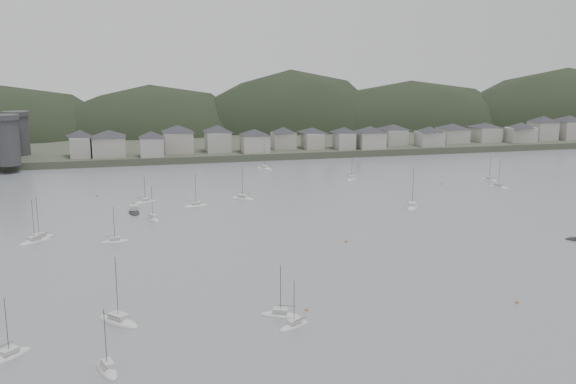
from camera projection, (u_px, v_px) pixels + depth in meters
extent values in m
plane|color=slate|center=(383.00, 302.00, 122.96)|extent=(900.00, 900.00, 0.00)
cube|color=#383D2D|center=(203.00, 128.00, 402.95)|extent=(900.00, 250.00, 3.00)
ellipsoid|color=black|center=(6.00, 159.00, 357.42)|extent=(138.98, 92.48, 81.13)
ellipsoid|color=black|center=(152.00, 154.00, 376.70)|extent=(132.08, 90.41, 79.74)
ellipsoid|color=black|center=(291.00, 153.00, 396.78)|extent=(133.88, 88.37, 101.41)
ellipsoid|color=black|center=(409.00, 146.00, 409.19)|extent=(165.81, 81.78, 82.55)
ellipsoid|color=black|center=(561.00, 145.00, 432.93)|extent=(177.60, 96.61, 102.57)
cylinder|color=#333335|center=(6.00, 143.00, 256.64)|extent=(10.00, 10.00, 18.00)
cylinder|color=#333335|center=(17.00, 136.00, 283.35)|extent=(10.00, 10.00, 17.00)
cube|color=#333335|center=(13.00, 145.00, 270.56)|extent=(3.50, 30.00, 12.00)
cube|color=#A5A096|center=(81.00, 147.00, 279.11)|extent=(8.34, 12.91, 8.59)
pyramid|color=#2A2A2F|center=(80.00, 133.00, 277.92)|extent=(15.78, 15.78, 3.01)
cube|color=#A5A096|center=(109.00, 146.00, 281.27)|extent=(13.68, 13.35, 8.36)
pyramid|color=#2A2A2F|center=(109.00, 133.00, 280.11)|extent=(20.07, 20.07, 2.93)
cube|color=gray|center=(152.00, 147.00, 280.42)|extent=(9.78, 10.20, 8.08)
pyramid|color=#2A2A2F|center=(151.00, 134.00, 279.30)|extent=(14.83, 14.83, 2.83)
cube|color=#A5A096|center=(178.00, 142.00, 292.29)|extent=(12.59, 13.33, 9.09)
pyramid|color=#2A2A2F|center=(178.00, 128.00, 291.03)|extent=(19.24, 19.24, 3.18)
cube|color=gray|center=(218.00, 142.00, 295.02)|extent=(10.74, 12.17, 8.87)
pyramid|color=#2A2A2F|center=(218.00, 128.00, 293.79)|extent=(17.01, 17.01, 3.10)
cube|color=#A5A096|center=(255.00, 144.00, 292.57)|extent=(11.63, 12.09, 7.69)
pyramid|color=#2A2A2F|center=(255.00, 132.00, 291.50)|extent=(17.61, 17.61, 2.69)
cube|color=#A5A096|center=(283.00, 140.00, 304.42)|extent=(10.37, 9.35, 7.44)
pyramid|color=#2A2A2F|center=(283.00, 130.00, 303.39)|extent=(14.65, 14.65, 2.60)
cube|color=#A5A096|center=(312.00, 140.00, 305.30)|extent=(8.24, 12.20, 7.22)
pyramid|color=#2A2A2F|center=(312.00, 130.00, 304.30)|extent=(15.17, 15.17, 2.53)
cube|color=gray|center=(344.00, 141.00, 303.55)|extent=(8.06, 10.91, 7.46)
pyramid|color=#2A2A2F|center=(344.00, 130.00, 302.52)|extent=(14.08, 14.08, 2.61)
cube|color=#A5A096|center=(370.00, 140.00, 305.00)|extent=(11.73, 11.78, 7.66)
pyramid|color=#2A2A2F|center=(370.00, 129.00, 303.94)|extent=(17.46, 17.46, 2.68)
cube|color=gray|center=(393.00, 137.00, 318.11)|extent=(10.19, 13.02, 7.33)
pyramid|color=#2A2A2F|center=(394.00, 127.00, 317.09)|extent=(17.23, 17.23, 2.57)
cube|color=gray|center=(429.00, 139.00, 313.25)|extent=(11.70, 9.81, 6.88)
pyramid|color=#2A2A2F|center=(430.00, 129.00, 312.29)|extent=(15.97, 15.97, 2.41)
cube|color=gray|center=(452.00, 135.00, 325.59)|extent=(12.83, 12.48, 7.00)
pyramid|color=#2A2A2F|center=(453.00, 126.00, 324.62)|extent=(18.79, 18.79, 2.45)
cube|color=gray|center=(485.00, 134.00, 330.39)|extent=(11.07, 13.50, 6.97)
pyramid|color=#2A2A2F|center=(485.00, 125.00, 329.42)|extent=(18.25, 18.25, 2.44)
cube|color=gray|center=(520.00, 135.00, 326.62)|extent=(13.75, 9.12, 7.34)
pyramid|color=#2A2A2F|center=(521.00, 125.00, 325.60)|extent=(16.97, 16.97, 2.57)
cube|color=gray|center=(543.00, 131.00, 336.32)|extent=(11.37, 11.57, 9.05)
pyramid|color=#2A2A2F|center=(544.00, 119.00, 335.07)|extent=(17.03, 17.03, 3.17)
cube|color=#A5A096|center=(569.00, 130.00, 339.23)|extent=(12.07, 13.43, 9.09)
pyramid|color=#2A2A2F|center=(570.00, 118.00, 337.97)|extent=(18.93, 18.93, 3.18)
ellipsoid|color=silver|center=(281.00, 316.00, 116.39)|extent=(7.71, 5.32, 1.48)
cube|color=#B8B9B4|center=(281.00, 310.00, 116.17)|extent=(3.04, 2.59, 0.70)
cylinder|color=#3F3F42|center=(281.00, 290.00, 115.40)|extent=(0.12, 0.12, 9.26)
cylinder|color=#3F3F42|center=(286.00, 306.00, 116.89)|extent=(3.05, 1.52, 0.10)
ellipsoid|color=silver|center=(489.00, 180.00, 242.66)|extent=(4.51, 7.31, 1.39)
cube|color=#B8B9B4|center=(489.00, 178.00, 242.45)|extent=(2.28, 2.82, 0.70)
cylinder|color=#3F3F42|center=(490.00, 168.00, 241.73)|extent=(0.12, 0.12, 8.71)
cylinder|color=#3F3F42|center=(490.00, 177.00, 241.12)|extent=(1.18, 2.98, 0.10)
ellipsoid|color=silver|center=(498.00, 188.00, 229.08)|extent=(6.41, 7.73, 1.54)
cube|color=#B8B9B4|center=(499.00, 185.00, 228.86)|extent=(2.93, 3.18, 0.70)
cylinder|color=#3F3F42|center=(499.00, 174.00, 228.06)|extent=(0.12, 0.12, 9.62)
cylinder|color=#3F3F42|center=(498.00, 184.00, 227.48)|extent=(2.06, 2.90, 0.10)
ellipsoid|color=silver|center=(352.00, 179.00, 244.43)|extent=(6.74, 7.25, 1.50)
cube|color=#B8B9B4|center=(352.00, 177.00, 244.21)|extent=(2.97, 3.07, 0.70)
cylinder|color=#3F3F42|center=(352.00, 167.00, 243.44)|extent=(0.12, 0.12, 9.39)
cylinder|color=#3F3F42|center=(349.00, 175.00, 244.86)|extent=(2.29, 2.62, 0.10)
ellipsoid|color=silver|center=(107.00, 370.00, 96.27)|extent=(4.39, 7.88, 1.50)
cube|color=#B8B9B4|center=(107.00, 364.00, 96.05)|extent=(2.32, 2.98, 0.70)
cylinder|color=#3F3F42|center=(105.00, 340.00, 95.27)|extent=(0.12, 0.12, 9.38)
cylinder|color=#3F3F42|center=(104.00, 364.00, 94.62)|extent=(1.04, 3.27, 0.10)
ellipsoid|color=silver|center=(115.00, 242.00, 162.39)|extent=(7.18, 2.71, 1.41)
cube|color=#B8B9B4|center=(115.00, 238.00, 162.18)|extent=(2.56, 1.71, 0.70)
cylinder|color=#3F3F42|center=(114.00, 224.00, 161.45)|extent=(0.12, 0.12, 8.81)
cylinder|color=#3F3F42|center=(109.00, 236.00, 161.85)|extent=(3.17, 0.30, 0.10)
ellipsoid|color=silver|center=(10.00, 357.00, 100.44)|extent=(7.16, 7.22, 1.54)
cube|color=#B8B9B4|center=(9.00, 351.00, 100.22)|extent=(3.10, 3.11, 0.70)
cylinder|color=#3F3F42|center=(7.00, 327.00, 99.42)|extent=(0.12, 0.12, 9.62)
cylinder|color=#3F3F42|center=(3.00, 345.00, 100.82)|extent=(2.50, 2.54, 0.10)
ellipsoid|color=silver|center=(243.00, 199.00, 211.29)|extent=(8.18, 7.15, 1.66)
cube|color=#B8B9B4|center=(242.00, 196.00, 211.06)|extent=(3.41, 3.21, 0.70)
cylinder|color=#3F3F42|center=(242.00, 183.00, 210.20)|extent=(0.12, 0.12, 10.35)
cylinder|color=#3F3F42|center=(246.00, 193.00, 212.08)|extent=(3.02, 2.35, 0.10)
ellipsoid|color=silver|center=(412.00, 208.00, 199.07)|extent=(7.78, 9.90, 1.95)
cube|color=#B8B9B4|center=(412.00, 204.00, 198.81)|extent=(3.62, 4.02, 0.70)
cylinder|color=#3F3F42|center=(413.00, 188.00, 197.80)|extent=(0.12, 0.12, 12.16)
cylinder|color=#3F3F42|center=(408.00, 201.00, 199.89)|extent=(2.40, 3.77, 0.10)
ellipsoid|color=silver|center=(264.00, 169.00, 267.48)|extent=(6.94, 8.30, 1.66)
cube|color=#B8B9B4|center=(264.00, 166.00, 267.25)|extent=(3.16, 3.42, 0.70)
cylinder|color=#3F3F42|center=(264.00, 156.00, 266.39)|extent=(0.12, 0.12, 10.36)
cylinder|color=#3F3F42|center=(266.00, 164.00, 268.50)|extent=(2.23, 3.10, 0.10)
ellipsoid|color=silver|center=(39.00, 239.00, 164.96)|extent=(8.16, 7.88, 1.72)
cube|color=#B8B9B4|center=(39.00, 235.00, 164.72)|extent=(3.49, 3.44, 0.70)
cylinder|color=#3F3F42|center=(38.00, 218.00, 163.83)|extent=(0.12, 0.12, 10.75)
cylinder|color=#3F3F42|center=(43.00, 233.00, 163.87)|extent=(2.90, 2.72, 0.10)
ellipsoid|color=silver|center=(35.00, 242.00, 162.29)|extent=(8.46, 7.55, 1.73)
cube|color=#B8B9B4|center=(35.00, 238.00, 162.05)|extent=(3.54, 3.37, 0.70)
cylinder|color=#3F3F42|center=(33.00, 221.00, 161.15)|extent=(0.12, 0.12, 10.79)
cylinder|color=#3F3F42|center=(39.00, 236.00, 161.30)|extent=(3.09, 2.51, 0.10)
ellipsoid|color=silver|center=(196.00, 206.00, 200.76)|extent=(8.36, 4.21, 1.60)
cube|color=#B8B9B4|center=(196.00, 203.00, 200.53)|extent=(3.11, 2.32, 0.70)
cylinder|color=#3F3F42|center=(196.00, 190.00, 199.70)|extent=(0.12, 0.12, 10.00)
cylinder|color=#3F3F42|center=(191.00, 201.00, 200.39)|extent=(3.54, 0.87, 0.10)
ellipsoid|color=silver|center=(119.00, 322.00, 113.57)|extent=(8.54, 8.97, 1.88)
cube|color=#B8B9B4|center=(118.00, 316.00, 113.32)|extent=(3.74, 3.82, 0.70)
cylinder|color=#3F3F42|center=(117.00, 290.00, 112.34)|extent=(0.12, 0.12, 11.73)
cylinder|color=#3F3F42|center=(111.00, 316.00, 111.75)|extent=(2.92, 3.19, 0.10)
ellipsoid|color=silver|center=(153.00, 219.00, 184.90)|extent=(4.87, 8.03, 1.53)
cube|color=#B8B9B4|center=(153.00, 216.00, 184.68)|extent=(2.48, 3.09, 0.70)
cylinder|color=#3F3F42|center=(152.00, 202.00, 183.89)|extent=(0.12, 0.12, 9.57)
cylinder|color=#3F3F42|center=(151.00, 215.00, 183.23)|extent=(1.24, 3.28, 0.10)
ellipsoid|color=silver|center=(145.00, 202.00, 206.20)|extent=(7.53, 4.92, 1.44)
cube|color=#B8B9B4|center=(145.00, 199.00, 205.99)|extent=(2.94, 2.44, 0.70)
cylinder|color=#3F3F42|center=(145.00, 188.00, 205.25)|extent=(0.12, 0.12, 9.00)
cylinder|color=#3F3F42|center=(141.00, 197.00, 206.08)|extent=(3.02, 1.35, 0.10)
ellipsoid|color=silver|center=(294.00, 326.00, 111.80)|extent=(6.67, 4.85, 1.29)
cube|color=#B8B9B4|center=(294.00, 321.00, 111.61)|extent=(2.66, 2.31, 0.70)
cylinder|color=#3F3F42|center=(294.00, 304.00, 110.94)|extent=(0.12, 0.12, 8.07)
cylinder|color=#3F3F42|center=(301.00, 319.00, 111.22)|extent=(2.62, 1.45, 0.10)
ellipsoid|color=black|center=(134.00, 213.00, 192.79)|extent=(3.65, 8.49, 1.82)
cube|color=#B8B9B4|center=(134.00, 208.00, 192.47)|extent=(2.51, 2.66, 1.40)
cylinder|color=#3F3F42|center=(134.00, 205.00, 192.28)|extent=(0.10, 0.10, 1.20)
sphere|color=#B9743D|center=(97.00, 196.00, 215.35)|extent=(0.70, 0.70, 0.70)
sphere|color=#B9743D|center=(307.00, 310.00, 119.02)|extent=(0.70, 0.70, 0.70)
sphere|color=#B9743D|center=(442.00, 184.00, 235.81)|extent=(0.70, 0.70, 0.70)
sphere|color=#B9743D|center=(346.00, 241.00, 162.82)|extent=(0.70, 0.70, 0.70)
sphere|color=#B9743D|center=(517.00, 302.00, 122.59)|extent=(0.70, 0.70, 0.70)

